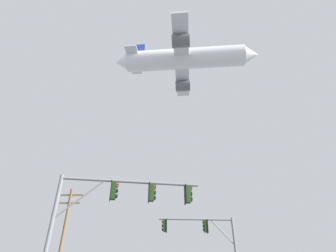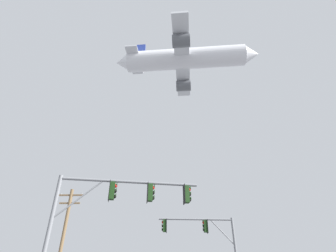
# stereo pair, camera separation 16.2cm
# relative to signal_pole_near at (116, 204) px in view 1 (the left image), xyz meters

# --- Properties ---
(signal_pole_near) EXTENTS (7.20, 1.47, 6.14)m
(signal_pole_near) POSITION_rel_signal_pole_near_xyz_m (0.00, 0.00, 0.00)
(signal_pole_near) COLOR slate
(signal_pole_near) RESTS_ON ground
(signal_pole_far) EXTENTS (6.04, 0.73, 5.84)m
(signal_pole_far) POSITION_rel_signal_pole_near_xyz_m (5.66, 8.60, -0.39)
(signal_pole_far) COLOR slate
(signal_pole_far) RESTS_ON ground
(utility_pole) EXTENTS (2.20, 0.28, 8.41)m
(utility_pole) POSITION_rel_signal_pole_near_xyz_m (-5.97, 9.32, -0.31)
(utility_pole) COLOR brown
(utility_pole) RESTS_ON ground
(airplane) EXTENTS (30.95, 23.91, 8.44)m
(airplane) POSITION_rel_signal_pole_near_xyz_m (6.15, 27.18, 37.68)
(airplane) COLOR white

